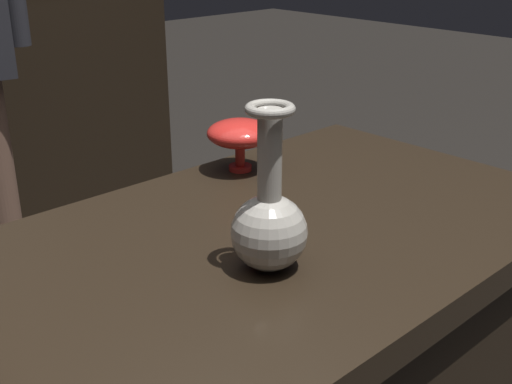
% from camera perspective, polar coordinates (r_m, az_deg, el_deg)
% --- Properties ---
extents(vase_centerpiece, '(0.11, 0.11, 0.24)m').
position_cam_1_polar(vase_centerpiece, '(0.92, 1.15, -2.51)').
color(vase_centerpiece, gray).
rests_on(vase_centerpiece, display_plinth).
extents(vase_left_accent, '(0.13, 0.13, 0.10)m').
position_cam_1_polar(vase_left_accent, '(1.30, -1.41, 5.02)').
color(vase_left_accent, red).
rests_on(vase_left_accent, display_plinth).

